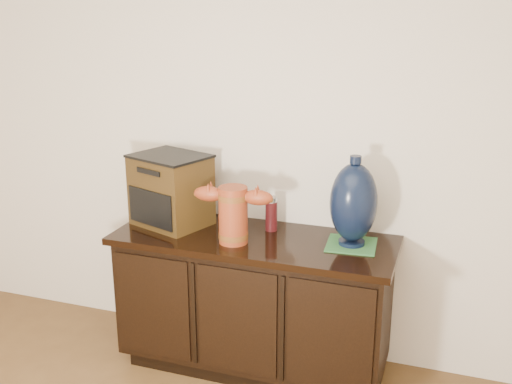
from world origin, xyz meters
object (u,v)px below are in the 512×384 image
at_px(sideboard, 254,301).
at_px(spray_can, 271,214).
at_px(lamp_base, 353,203).
at_px(tv_radio, 171,190).
at_px(terracotta_vessel, 233,212).

distance_m(sideboard, spray_can, 0.48).
height_order(lamp_base, spray_can, lamp_base).
bearing_deg(spray_can, tv_radio, -171.60).
bearing_deg(tv_radio, lamp_base, 20.03).
bearing_deg(sideboard, tv_radio, 174.65).
relative_size(terracotta_vessel, tv_radio, 0.88).
relative_size(terracotta_vessel, spray_can, 2.22).
relative_size(sideboard, lamp_base, 3.24).
relative_size(sideboard, terracotta_vessel, 3.56).
bearing_deg(terracotta_vessel, spray_can, 55.99).
distance_m(lamp_base, spray_can, 0.47).
xyz_separation_m(sideboard, terracotta_vessel, (-0.07, -0.10, 0.53)).
xyz_separation_m(terracotta_vessel, lamp_base, (0.57, 0.15, 0.06)).
distance_m(sideboard, terracotta_vessel, 0.55).
height_order(sideboard, tv_radio, tv_radio).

